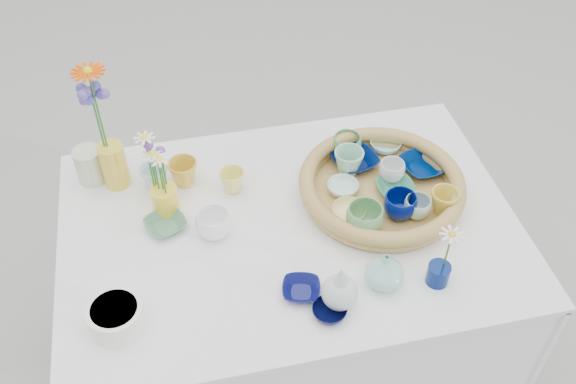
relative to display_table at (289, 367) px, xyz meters
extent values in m
plane|color=#999993|center=(0.00, 0.00, 0.00)|extent=(80.00, 80.00, 0.00)
imported|color=#021149|center=(0.24, 0.18, 0.80)|extent=(0.16, 0.16, 0.03)
imported|color=#001950|center=(0.43, 0.11, 0.80)|extent=(0.15, 0.15, 0.03)
imported|color=gold|center=(0.42, -0.06, 0.82)|extent=(0.10, 0.10, 0.07)
imported|color=#358260|center=(0.32, 0.04, 0.80)|extent=(0.11, 0.11, 0.03)
imported|color=#64A367|center=(0.19, -0.08, 0.82)|extent=(0.13, 0.13, 0.08)
imported|color=silver|center=(0.17, 0.07, 0.80)|extent=(0.12, 0.12, 0.03)
imported|color=#96CEAF|center=(0.21, 0.15, 0.82)|extent=(0.11, 0.11, 0.08)
imported|color=white|center=(0.33, 0.10, 0.81)|extent=(0.10, 0.10, 0.06)
imported|color=#9BDBF6|center=(0.35, 0.23, 0.80)|extent=(0.12, 0.12, 0.03)
imported|color=#010F63|center=(0.30, -0.05, 0.82)|extent=(0.10, 0.10, 0.07)
imported|color=#FFE78D|center=(0.16, -0.02, 0.80)|extent=(0.12, 0.12, 0.03)
imported|color=#ACD0C3|center=(0.35, -0.06, 0.81)|extent=(0.09, 0.09, 0.06)
imported|color=#4D9761|center=(0.23, 0.23, 0.82)|extent=(0.09, 0.09, 0.07)
imported|color=gold|center=(-0.27, 0.23, 0.81)|extent=(0.09, 0.09, 0.08)
imported|color=#F3E86D|center=(-0.13, 0.17, 0.80)|extent=(0.09, 0.09, 0.07)
imported|color=#548A66|center=(-0.34, 0.06, 0.78)|extent=(0.14, 0.14, 0.03)
imported|color=white|center=(-0.21, 0.01, 0.80)|extent=(0.12, 0.12, 0.08)
imported|color=#0A0E4B|center=(-0.02, -0.24, 0.78)|extent=(0.12, 0.12, 0.02)
imported|color=silver|center=(-0.35, 0.23, 0.80)|extent=(0.08, 0.08, 0.08)
imported|color=black|center=(0.03, -0.32, 0.78)|extent=(0.11, 0.11, 0.03)
imported|color=#8CCDC2|center=(0.19, -0.25, 0.82)|extent=(0.11, 0.11, 0.10)
cylinder|color=#021554|center=(0.32, -0.27, 0.79)|extent=(0.06, 0.06, 0.06)
cylinder|color=yellow|center=(-0.46, 0.27, 0.84)|extent=(0.10, 0.10, 0.14)
cylinder|color=yellow|center=(-0.33, 0.13, 0.81)|extent=(0.09, 0.09, 0.08)
camera|label=1|loc=(-0.26, -1.18, 2.08)|focal=40.00mm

